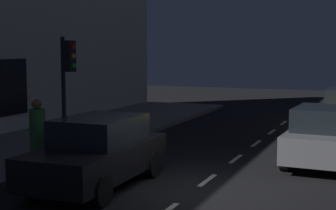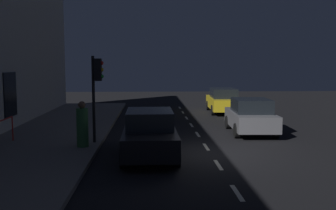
% 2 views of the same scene
% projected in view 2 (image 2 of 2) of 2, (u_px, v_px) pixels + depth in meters
% --- Properties ---
extents(ground_plane, '(60.00, 60.00, 0.00)m').
position_uv_depth(ground_plane, '(210.00, 153.00, 13.53)').
color(ground_plane, black).
extents(sidewalk, '(4.50, 32.00, 0.15)m').
position_uv_depth(sidewalk, '(31.00, 153.00, 13.23)').
color(sidewalk, slate).
rests_on(sidewalk, ground).
extents(lane_centre_line, '(0.12, 27.20, 0.01)m').
position_uv_depth(lane_centre_line, '(206.00, 147.00, 14.52)').
color(lane_centre_line, beige).
rests_on(lane_centre_line, ground).
extents(traffic_light, '(0.46, 0.32, 3.29)m').
position_uv_depth(traffic_light, '(97.00, 80.00, 14.45)').
color(traffic_light, black).
rests_on(traffic_light, sidewalk).
extents(parked_car_0, '(1.95, 4.45, 1.58)m').
position_uv_depth(parked_car_0, '(223.00, 100.00, 24.64)').
color(parked_car_0, gold).
rests_on(parked_car_0, ground).
extents(parked_car_1, '(2.00, 3.91, 1.58)m').
position_uv_depth(parked_car_1, '(251.00, 116.00, 17.31)').
color(parked_car_1, slate).
rests_on(parked_car_1, ground).
extents(parked_car_2, '(1.88, 4.11, 1.58)m').
position_uv_depth(parked_car_2, '(150.00, 134.00, 12.89)').
color(parked_car_2, black).
rests_on(parked_car_2, ground).
extents(pedestrian_0, '(0.52, 0.52, 1.66)m').
position_uv_depth(pedestrian_0, '(82.00, 126.00, 13.82)').
color(pedestrian_0, '#336B38').
rests_on(pedestrian_0, sidewalk).
extents(red_railing, '(0.05, 2.57, 0.97)m').
position_uv_depth(red_railing, '(0.00, 127.00, 13.66)').
color(red_railing, red).
rests_on(red_railing, sidewalk).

